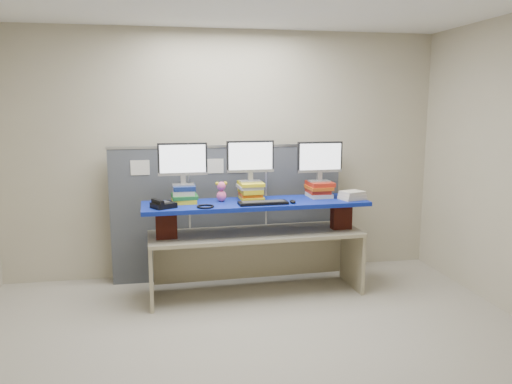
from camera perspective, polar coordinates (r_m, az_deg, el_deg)
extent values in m
cube|color=#BEB59C|center=(3.80, 0.11, 1.42)|extent=(5.00, 4.00, 2.80)
cube|color=#B2AC9C|center=(4.24, 0.10, -17.60)|extent=(5.00, 4.00, 0.01)
cube|color=#42464E|center=(5.61, -12.03, -2.79)|extent=(0.85, 0.05, 1.50)
cube|color=#42464E|center=(5.65, -3.21, -2.49)|extent=(0.85, 0.05, 1.50)
cube|color=#42464E|center=(5.82, 5.28, -2.16)|extent=(0.85, 0.05, 1.50)
cube|color=silver|center=(5.54, -3.29, 5.26)|extent=(2.60, 0.06, 0.03)
cube|color=white|center=(5.50, -13.11, 2.72)|extent=(0.20, 0.00, 0.16)
cube|color=white|center=(5.52, -4.77, 2.97)|extent=(0.20, 0.00, 0.16)
cube|color=white|center=(5.55, -2.20, 3.04)|extent=(0.20, 0.00, 0.16)
cube|color=white|center=(5.72, 5.78, 3.20)|extent=(0.20, 0.00, 0.16)
cube|color=tan|center=(5.17, 0.00, -4.81)|extent=(2.21, 0.71, 0.04)
cube|color=tan|center=(5.16, -11.92, -8.94)|extent=(0.06, 0.59, 0.63)
cube|color=tan|center=(5.59, 10.95, -7.43)|extent=(0.06, 0.59, 0.63)
cube|color=maroon|center=(4.98, -10.22, -3.68)|extent=(0.21, 0.12, 0.28)
cube|color=maroon|center=(5.36, 9.71, -2.70)|extent=(0.21, 0.12, 0.28)
cube|color=navy|center=(5.10, 0.00, -1.34)|extent=(2.32, 0.65, 0.04)
cube|color=yellow|center=(5.11, -8.23, -0.94)|extent=(0.25, 0.29, 0.04)
cube|color=#1E712B|center=(5.10, -8.18, -0.48)|extent=(0.26, 0.30, 0.04)
cube|color=silver|center=(5.10, -8.29, 0.00)|extent=(0.22, 0.26, 0.05)
cube|color=navy|center=(5.10, -8.21, 0.52)|extent=(0.22, 0.26, 0.05)
cube|color=yellow|center=(5.20, -0.52, -0.68)|extent=(0.23, 0.28, 0.04)
cube|color=#D55814|center=(5.20, -0.66, -0.27)|extent=(0.22, 0.26, 0.03)
cube|color=yellow|center=(5.20, -0.65, 0.18)|extent=(0.23, 0.31, 0.05)
cube|color=silver|center=(5.19, -0.72, 0.61)|extent=(0.25, 0.31, 0.03)
cube|color=yellow|center=(5.18, -0.60, 0.96)|extent=(0.25, 0.31, 0.03)
cube|color=silver|center=(5.40, 7.22, -0.33)|extent=(0.24, 0.28, 0.04)
cube|color=red|center=(5.40, 7.10, 0.13)|extent=(0.22, 0.29, 0.04)
cube|color=#D55814|center=(5.38, 7.20, 0.51)|extent=(0.25, 0.30, 0.03)
cube|color=red|center=(5.40, 7.32, 0.95)|extent=(0.26, 0.30, 0.04)
cube|color=#AEAEB3|center=(5.08, -8.32, 0.83)|extent=(0.22, 0.15, 0.01)
cube|color=#AEAEB3|center=(5.07, -8.33, 1.41)|extent=(0.05, 0.04, 0.09)
cube|color=black|center=(5.05, -8.39, 3.74)|extent=(0.49, 0.05, 0.33)
cube|color=white|center=(5.03, -8.38, 3.72)|extent=(0.45, 0.02, 0.29)
cube|color=#AEAEB3|center=(5.17, -0.65, 1.22)|extent=(0.22, 0.15, 0.01)
cube|color=#AEAEB3|center=(5.17, -0.65, 1.79)|extent=(0.05, 0.04, 0.09)
cube|color=black|center=(5.14, -0.66, 4.08)|extent=(0.49, 0.05, 0.33)
cube|color=white|center=(5.12, -0.62, 4.06)|extent=(0.45, 0.02, 0.29)
cube|color=#AEAEB3|center=(5.38, 7.25, 1.24)|extent=(0.22, 0.15, 0.01)
cube|color=#AEAEB3|center=(5.37, 7.26, 1.79)|extent=(0.05, 0.04, 0.09)
cube|color=black|center=(5.35, 7.31, 3.99)|extent=(0.49, 0.05, 0.33)
cube|color=white|center=(5.33, 7.37, 3.97)|extent=(0.45, 0.02, 0.29)
cube|color=black|center=(4.96, 0.81, -1.25)|extent=(0.50, 0.19, 0.03)
cube|color=#29292C|center=(4.96, 0.81, -1.08)|extent=(0.43, 0.13, 0.00)
ellipsoid|color=black|center=(5.03, 4.21, -1.09)|extent=(0.07, 0.11, 0.03)
cube|color=black|center=(4.87, -10.52, -1.49)|extent=(0.27, 0.26, 0.05)
cube|color=#29292C|center=(4.87, -10.53, -1.15)|extent=(0.14, 0.14, 0.01)
cube|color=black|center=(4.84, -11.17, -1.07)|extent=(0.13, 0.18, 0.04)
torus|color=black|center=(4.83, -5.80, -1.66)|extent=(0.20, 0.20, 0.02)
ellipsoid|color=pink|center=(5.11, -3.97, -0.46)|extent=(0.10, 0.09, 0.11)
sphere|color=pink|center=(5.09, -3.99, 0.67)|extent=(0.09, 0.09, 0.09)
sphere|color=gold|center=(5.08, -4.44, 0.96)|extent=(0.04, 0.04, 0.04)
sphere|color=gold|center=(5.09, -3.54, 0.99)|extent=(0.04, 0.04, 0.04)
cube|color=beige|center=(5.31, 10.94, -0.68)|extent=(0.29, 0.26, 0.03)
cube|color=beige|center=(5.31, 10.95, -0.37)|extent=(0.28, 0.25, 0.03)
cube|color=beige|center=(5.30, 10.96, -0.06)|extent=(0.27, 0.23, 0.03)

